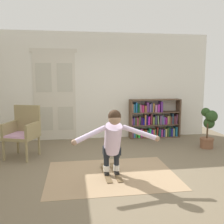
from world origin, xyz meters
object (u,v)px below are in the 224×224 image
at_px(bookshelf, 153,120).
at_px(skis_pair, 111,173).
at_px(wicker_chair, 23,130).
at_px(potted_plant, 209,126).
at_px(person_skier, 113,138).

bearing_deg(bookshelf, skis_pair, -122.07).
distance_m(wicker_chair, skis_pair, 2.21).
relative_size(wicker_chair, skis_pair, 1.41).
xyz_separation_m(bookshelf, potted_plant, (1.00, -1.20, 0.04)).
height_order(bookshelf, potted_plant, bookshelf).
bearing_deg(wicker_chair, person_skier, -40.37).
xyz_separation_m(potted_plant, person_skier, (-2.59, -1.52, 0.18)).
bearing_deg(potted_plant, wicker_chair, -179.33).
height_order(bookshelf, skis_pair, bookshelf).
bearing_deg(skis_pair, potted_plant, 27.16).
bearing_deg(wicker_chair, bookshelf, 20.76).
bearing_deg(skis_pair, bookshelf, 57.93).
bearing_deg(potted_plant, bookshelf, 129.87).
distance_m(bookshelf, potted_plant, 1.57).
relative_size(wicker_chair, person_skier, 0.78).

